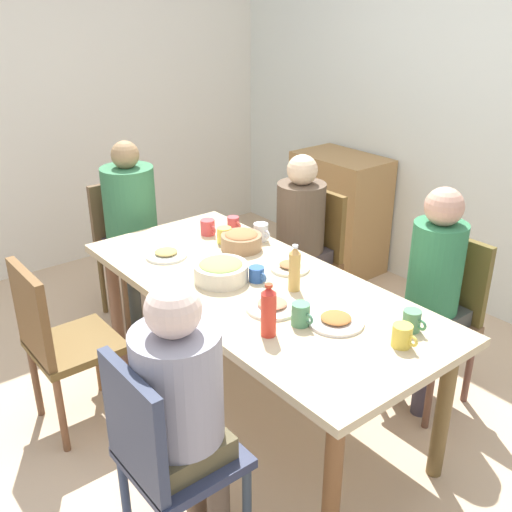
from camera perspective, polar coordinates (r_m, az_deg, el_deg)
name	(u,v)px	position (r m, az deg, el deg)	size (l,w,h in m)	color
ground_plane	(256,407)	(3.25, 0.00, -14.32)	(5.76, 5.76, 0.00)	#CCAE8C
wall_back	(494,117)	(4.10, 21.97, 12.30)	(5.04, 0.12, 2.60)	silver
wall_left	(48,98)	(4.78, -19.40, 14.14)	(0.12, 3.97, 2.60)	white
dining_table	(256,299)	(2.89, 0.00, -4.16)	(1.96, 0.89, 0.73)	#C8B38B
chair_0	(309,251)	(3.78, 5.10, 0.44)	(0.40, 0.40, 0.90)	brown
person_0	(299,229)	(3.65, 4.15, 2.63)	(0.30, 0.30, 1.15)	#453B3A
chair_1	(163,452)	(2.26, -8.97, -18.14)	(0.40, 0.40, 0.90)	#2D3450
person_1	(181,398)	(2.17, -7.20, -13.45)	(0.32, 0.32, 1.16)	brown
chair_2	(128,242)	(4.00, -12.26, 1.37)	(0.40, 0.40, 0.90)	brown
person_2	(131,215)	(3.85, -11.92, 3.88)	(0.33, 0.33, 1.20)	#433945
chair_3	(439,311)	(3.22, 17.18, -5.05)	(0.40, 0.40, 0.90)	brown
person_3	(432,283)	(3.07, 16.61, -2.53)	(0.30, 0.30, 1.19)	#433C49
chair_4	(58,338)	(3.00, -18.57, -7.51)	(0.40, 0.40, 0.90)	brown
plate_0	(166,254)	(3.18, -8.64, 0.20)	(0.22, 0.22, 0.04)	white
plate_1	(336,320)	(2.55, 7.69, -6.16)	(0.24, 0.24, 0.04)	white
plate_2	(290,267)	(3.01, 3.28, -1.04)	(0.20, 0.20, 0.04)	silver
plate_3	(272,306)	(2.64, 1.59, -4.81)	(0.24, 0.24, 0.04)	white
bowl_0	(221,270)	(2.88, -3.39, -1.40)	(0.26, 0.26, 0.11)	beige
bowl_1	(241,240)	(3.23, -1.42, 1.53)	(0.22, 0.22, 0.10)	#956E4B
cup_0	(257,274)	(2.87, 0.09, -1.77)	(0.11, 0.08, 0.07)	#2B54A2
cup_1	(301,314)	(2.51, 4.34, -5.63)	(0.11, 0.08, 0.10)	#4E9162
cup_2	(261,232)	(3.34, 0.49, 2.33)	(0.12, 0.08, 0.10)	white
cup_3	(225,235)	(3.31, -3.05, 2.00)	(0.12, 0.08, 0.09)	#DDC74E
cup_4	(234,223)	(3.50, -2.18, 3.16)	(0.11, 0.07, 0.08)	#C34245
cup_5	(208,227)	(3.44, -4.65, 2.78)	(0.12, 0.08, 0.09)	#CD4447
cup_6	(402,336)	(2.43, 13.92, -7.48)	(0.12, 0.08, 0.09)	yellow
cup_7	(412,321)	(2.55, 14.80, -6.04)	(0.11, 0.08, 0.09)	#50875E
bottle_0	(269,311)	(2.40, 1.22, -5.34)	(0.06, 0.06, 0.23)	red
bottle_1	(295,269)	(2.76, 3.73, -1.27)	(0.06, 0.06, 0.23)	tan
side_cabinet	(339,212)	(4.66, 7.97, 4.17)	(0.70, 0.44, 0.90)	#A87B48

